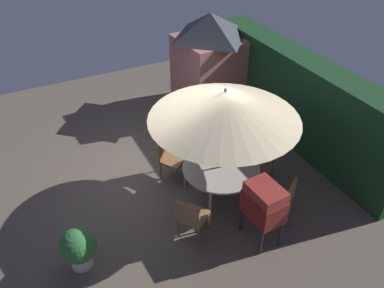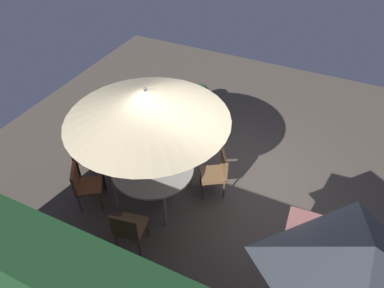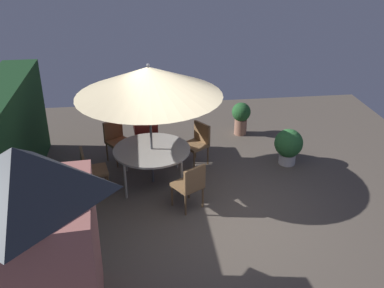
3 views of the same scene
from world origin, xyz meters
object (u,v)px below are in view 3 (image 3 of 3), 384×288
object	(u,v)px
garden_shed	(30,241)
chair_far_side	(190,184)
patio_table	(152,151)
bbq_grill	(145,119)
chair_toward_hedge	(198,141)
chair_near_shed	(90,168)
chair_toward_house	(117,138)
potted_plant_by_shed	(288,145)
patio_umbrella	(149,81)
potted_plant_by_grill	(241,116)

from	to	relation	value
garden_shed	chair_far_side	world-z (taller)	garden_shed
garden_shed	patio_table	size ratio (longest dim) A/B	1.69
garden_shed	bbq_grill	world-z (taller)	garden_shed
chair_toward_hedge	chair_near_shed	bearing A→B (deg)	112.84
bbq_grill	chair_near_shed	xyz separation A→B (m)	(-1.50, 1.09, -0.33)
chair_toward_hedge	chair_toward_house	xyz separation A→B (m)	(0.36, 1.73, 0.00)
chair_toward_house	potted_plant_by_shed	world-z (taller)	chair_toward_house
chair_toward_house	patio_umbrella	bearing A→B (deg)	-145.76
chair_near_shed	chair_toward_house	bearing A→B (deg)	-19.85
patio_table	bbq_grill	distance (m)	1.29
chair_near_shed	garden_shed	bearing A→B (deg)	172.90
patio_umbrella	chair_toward_house	bearing A→B (deg)	34.24
patio_umbrella	chair_toward_house	distance (m)	2.05
bbq_grill	patio_table	bearing A→B (deg)	-175.86
patio_umbrella	chair_far_side	distance (m)	2.01
garden_shed	chair_near_shed	world-z (taller)	garden_shed
chair_toward_hedge	patio_table	bearing A→B (deg)	124.84
potted_plant_by_shed	garden_shed	bearing A→B (deg)	130.08
bbq_grill	chair_near_shed	bearing A→B (deg)	143.93
garden_shed	patio_umbrella	size ratio (longest dim) A/B	0.93
bbq_grill	potted_plant_by_grill	bearing A→B (deg)	-71.66
patio_umbrella	bbq_grill	xyz separation A→B (m)	(1.28, 0.09, -1.28)
bbq_grill	chair_toward_hedge	size ratio (longest dim) A/B	1.33
patio_table	potted_plant_by_shed	size ratio (longest dim) A/B	1.90
chair_near_shed	chair_toward_house	size ratio (longest dim) A/B	1.00
chair_far_side	chair_toward_house	xyz separation A→B (m)	(2.09, 1.36, 0.00)
potted_plant_by_shed	chair_toward_hedge	bearing A→B (deg)	81.82
garden_shed	potted_plant_by_shed	bearing A→B (deg)	-49.92
chair_far_side	chair_toward_hedge	size ratio (longest dim) A/B	1.00
patio_umbrella	chair_toward_hedge	size ratio (longest dim) A/B	3.04
patio_umbrella	potted_plant_by_shed	distance (m)	3.41
potted_plant_by_grill	patio_umbrella	bearing A→B (deg)	132.28
bbq_grill	potted_plant_by_shed	world-z (taller)	bbq_grill
patio_umbrella	chair_far_side	size ratio (longest dim) A/B	3.04
chair_far_side	potted_plant_by_grill	size ratio (longest dim) A/B	1.10
garden_shed	potted_plant_by_grill	xyz separation A→B (m)	(5.43, -3.84, -0.82)
garden_shed	patio_umbrella	xyz separation A→B (m)	(3.37, -1.58, 0.82)
potted_plant_by_shed	potted_plant_by_grill	bearing A→B (deg)	22.27
chair_far_side	garden_shed	bearing A→B (deg)	136.66
chair_far_side	chair_near_shed	bearing A→B (deg)	66.17
patio_umbrella	potted_plant_by_shed	world-z (taller)	patio_umbrella
bbq_grill	chair_toward_hedge	world-z (taller)	bbq_grill
patio_table	chair_far_side	xyz separation A→B (m)	(-1.03, -0.64, -0.18)
patio_table	chair_near_shed	xyz separation A→B (m)	(-0.22, 1.18, -0.18)
patio_umbrella	bbq_grill	bearing A→B (deg)	4.14
potted_plant_by_grill	bbq_grill	bearing A→B (deg)	108.34
garden_shed	chair_near_shed	size ratio (longest dim) A/B	2.84
potted_plant_by_shed	patio_umbrella	bearing A→B (deg)	98.24
potted_plant_by_grill	chair_toward_hedge	bearing A→B (deg)	137.21
potted_plant_by_shed	potted_plant_by_grill	size ratio (longest dim) A/B	0.98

